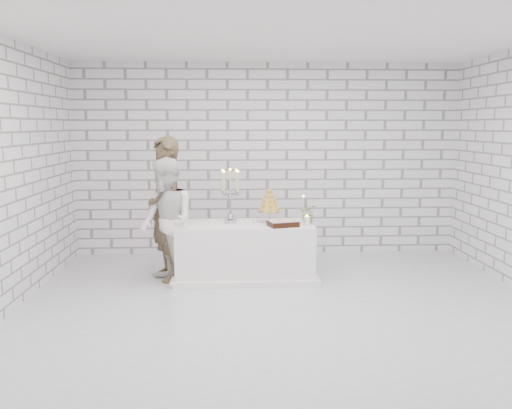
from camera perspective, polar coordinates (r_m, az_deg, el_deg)
name	(u,v)px	position (r m, az deg, el deg)	size (l,w,h in m)	color
ground	(281,306)	(6.08, 2.78, -10.98)	(6.00, 5.00, 0.01)	silver
ceiling	(283,34)	(5.80, 3.00, 18.15)	(6.00, 5.00, 0.01)	white
wall_back	(267,160)	(8.23, 1.23, 4.89)	(6.00, 0.01, 3.00)	white
wall_front	(320,213)	(3.29, 7.01, -0.92)	(6.00, 0.01, 3.00)	white
wall_left	(5,176)	(6.23, -25.81, 2.80)	(0.01, 5.00, 3.00)	white
cake_table	(245,251)	(7.01, -1.22, -5.10)	(1.80, 0.80, 0.75)	white
groom	(166,209)	(6.97, -9.85, -0.50)	(0.69, 0.45, 1.90)	#3A2D1C
bride	(167,222)	(6.72, -9.74, -1.91)	(0.80, 0.62, 1.65)	white
candelabra	(230,196)	(6.92, -2.83, 0.96)	(0.30, 0.30, 0.73)	#A4A4AF
croquembouche	(269,205)	(6.98, 1.45, -0.03)	(0.31, 0.31, 0.48)	#B08330
chocolate_cake	(283,223)	(6.74, 2.97, -2.05)	(0.36, 0.26, 0.08)	black
pillar_candle	(307,221)	(6.81, 5.59, -1.80)	(0.08, 0.08, 0.12)	white
extra_taper	(303,208)	(7.19, 5.20, -0.43)	(0.06, 0.06, 0.32)	beige
flowers	(309,214)	(6.96, 5.78, -1.01)	(0.23, 0.20, 0.26)	#5B7C43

